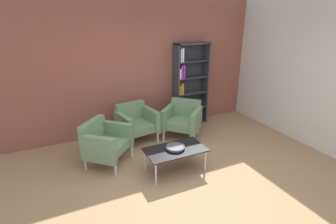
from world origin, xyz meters
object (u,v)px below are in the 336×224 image
(bookshelf_tall, at_px, (188,85))
(decorative_bowl, at_px, (175,147))
(coffee_table_low, at_px, (175,151))
(armchair_near_window, at_px, (105,142))
(armchair_spare_guest, at_px, (183,119))
(armchair_by_bookshelf, at_px, (136,122))

(bookshelf_tall, height_order, decorative_bowl, bookshelf_tall)
(bookshelf_tall, bearing_deg, coffee_table_low, -124.71)
(armchair_near_window, bearing_deg, decorative_bowl, -82.84)
(coffee_table_low, distance_m, armchair_near_window, 1.24)
(bookshelf_tall, bearing_deg, decorative_bowl, -124.71)
(armchair_near_window, height_order, armchair_spare_guest, same)
(armchair_by_bookshelf, xyz_separation_m, armchair_near_window, (-0.77, -0.60, 0.00))
(armchair_by_bookshelf, bearing_deg, armchair_near_window, -152.89)
(armchair_spare_guest, bearing_deg, armchair_near_window, -123.02)
(armchair_near_window, xyz_separation_m, armchair_spare_guest, (1.73, 0.35, 0.00))
(decorative_bowl, bearing_deg, armchair_by_bookshelf, 99.67)
(coffee_table_low, distance_m, armchair_by_bookshelf, 1.36)
(coffee_table_low, xyz_separation_m, armchair_near_window, (-1.00, 0.74, 0.05))
(coffee_table_low, relative_size, decorative_bowl, 3.12)
(coffee_table_low, xyz_separation_m, armchair_by_bookshelf, (-0.23, 1.34, 0.05))
(bookshelf_tall, distance_m, armchair_by_bookshelf, 1.56)
(decorative_bowl, relative_size, armchair_by_bookshelf, 0.39)
(decorative_bowl, xyz_separation_m, armchair_near_window, (-1.00, 0.74, -0.02))
(armchair_spare_guest, bearing_deg, decorative_bowl, -78.37)
(coffee_table_low, height_order, decorative_bowl, decorative_bowl)
(decorative_bowl, relative_size, armchair_near_window, 0.34)
(bookshelf_tall, height_order, armchair_spare_guest, bookshelf_tall)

